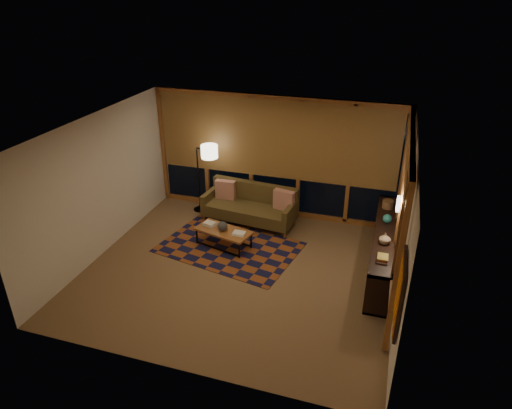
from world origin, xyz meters
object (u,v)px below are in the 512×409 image
(sofa, at_px, (249,206))
(floor_lamp, at_px, (198,177))
(coffee_table, at_px, (224,238))
(bookshelf, at_px, (383,248))

(sofa, relative_size, floor_lamp, 1.20)
(coffee_table, height_order, bookshelf, bookshelf)
(coffee_table, bearing_deg, floor_lamp, 143.72)
(coffee_table, xyz_separation_m, bookshelf, (3.06, 0.23, 0.19))
(bookshelf, bearing_deg, coffee_table, -175.79)
(floor_lamp, height_order, bookshelf, floor_lamp)
(floor_lamp, xyz_separation_m, bookshelf, (4.17, -1.12, -0.46))
(floor_lamp, bearing_deg, coffee_table, -29.85)
(bookshelf, bearing_deg, floor_lamp, 164.94)
(sofa, bearing_deg, floor_lamp, 175.67)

